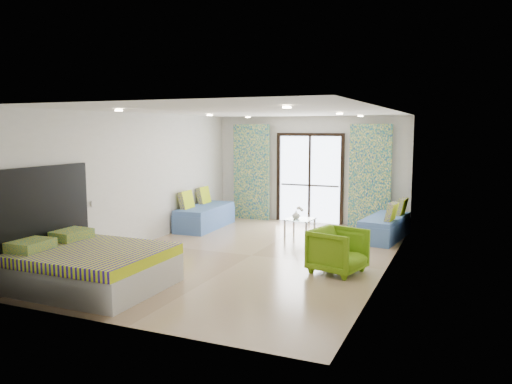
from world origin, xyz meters
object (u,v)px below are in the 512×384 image
at_px(coffee_table, 300,221).
at_px(daybed_left, 205,216).
at_px(armchair, 338,249).
at_px(bed, 90,267).
at_px(daybed_right, 385,227).

bearing_deg(coffee_table, daybed_left, -179.37).
xyz_separation_m(coffee_table, armchair, (1.48, -2.51, 0.06)).
xyz_separation_m(bed, daybed_left, (-0.64, 4.71, -0.02)).
bearing_deg(bed, daybed_left, 97.71).
bearing_deg(armchair, daybed_left, 72.71).
height_order(bed, daybed_right, daybed_right).
xyz_separation_m(daybed_left, armchair, (3.90, -2.49, 0.11)).
distance_m(coffee_table, armchair, 2.92).
bearing_deg(daybed_right, armchair, -89.30).
bearing_deg(armchair, daybed_right, 8.68).
relative_size(bed, daybed_left, 1.11).
bearing_deg(armchair, coffee_table, 45.81).
xyz_separation_m(daybed_right, coffee_table, (-1.82, -0.40, 0.07)).
distance_m(daybed_right, armchair, 2.94).
distance_m(daybed_right, coffee_table, 1.87).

